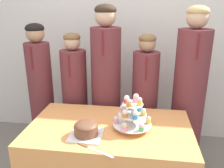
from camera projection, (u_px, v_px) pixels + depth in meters
The scene contains 10 objects.
wall_back at pixel (125, 29), 2.83m from camera, with size 9.00×0.06×2.70m.
table at pixel (110, 164), 1.99m from camera, with size 1.28×0.76×0.72m.
round_cake at pixel (86, 129), 1.72m from camera, with size 0.24×0.24×0.11m.
cake_knife at pixel (89, 147), 1.59m from camera, with size 0.27×0.15×0.01m.
cupcake_stand at pixel (132, 114), 1.80m from camera, with size 0.30×0.30×0.27m.
student_0 at pixel (41, 95), 2.52m from camera, with size 0.25×0.26×1.46m.
student_1 at pixel (75, 102), 2.49m from camera, with size 0.26×0.27×1.38m.
student_2 at pixel (106, 91), 2.41m from camera, with size 0.29×0.30×1.64m.
student_3 at pixel (144, 106), 2.40m from camera, with size 0.26×0.26×1.37m.
student_4 at pixel (189, 97), 2.30m from camera, with size 0.31×0.32×1.63m.
Camera 1 is at (0.25, -1.27, 1.63)m, focal length 38.00 mm.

